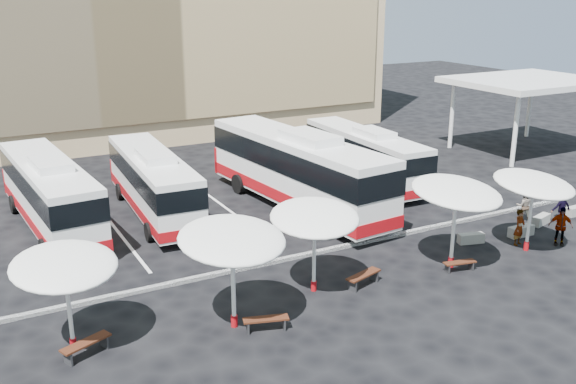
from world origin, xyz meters
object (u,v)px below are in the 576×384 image
wood_bench_1 (266,321)px  sunshade_1 (232,240)px  conc_bench_2 (541,220)px  bus_0 (49,191)px  sunshade_2 (315,218)px  wood_bench_0 (86,345)px  bus_1 (153,181)px  wood_bench_3 (460,264)px  passenger_1 (524,206)px  sunshade_3 (457,193)px  passenger_2 (560,226)px  passenger_0 (519,227)px  sunshade_4 (534,184)px  sunshade_0 (64,266)px  wood_bench_2 (363,277)px  bus_3 (365,154)px  passenger_3 (561,206)px  conc_bench_1 (521,231)px  bus_2 (297,168)px  conc_bench_0 (471,238)px

wood_bench_1 → sunshade_1: bearing=137.2°
conc_bench_2 → bus_0: bearing=152.8°
sunshade_2 → wood_bench_0: sunshade_2 is taller
bus_1 → wood_bench_3: (9.03, -12.99, -1.47)m
bus_1 → passenger_1: size_ratio=7.06×
sunshade_3 → passenger_2: (6.05, -0.47, -2.38)m
wood_bench_3 → passenger_0: 4.54m
sunshade_1 → passenger_2: (16.15, -0.20, -2.33)m
sunshade_1 → sunshade_4: bearing=0.2°
bus_0 → bus_1: 5.04m
sunshade_0 → wood_bench_2: (11.01, -0.64, -2.55)m
bus_3 → wood_bench_1: (-13.22, -13.19, -1.37)m
bus_0 → passenger_3: size_ratio=7.26×
bus_3 → sunshade_0: 22.36m
sunshade_1 → passenger_3: 19.01m
conc_bench_1 → wood_bench_0: bearing=-177.5°
sunshade_1 → sunshade_2: 4.01m
passenger_0 → passenger_1: passenger_0 is taller
passenger_2 → conc_bench_1: bearing=153.1°
sunshade_0 → wood_bench_1: bearing=-17.7°
wood_bench_3 → bus_2: bearing=100.5°
bus_2 → wood_bench_0: bearing=-148.9°
bus_2 → passenger_2: bus_2 is taller
sunshade_2 → wood_bench_3: (6.26, -1.33, -2.69)m
sunshade_0 → sunshade_1: sunshade_1 is taller
bus_1 → conc_bench_0: bearing=-39.9°
sunshade_0 → sunshade_2: bearing=-0.4°
bus_0 → wood_bench_3: bearing=-47.5°
sunshade_1 → wood_bench_1: size_ratio=2.57×
bus_0 → sunshade_0: (-1.28, -11.99, 1.06)m
bus_0 → wood_bench_0: (-0.98, -12.63, -1.49)m
sunshade_4 → passenger_3: (4.43, 1.84, -2.29)m
sunshade_4 → wood_bench_2: 8.98m
wood_bench_1 → conc_bench_0: wood_bench_1 is taller
bus_2 → wood_bench_0: 16.38m
bus_2 → sunshade_0: bus_2 is taller
bus_2 → bus_3: bearing=15.1°
passenger_1 → passenger_2: passenger_2 is taller
sunshade_1 → conc_bench_2: size_ratio=3.39×
wood_bench_3 → bus_1: bearing=124.8°
wood_bench_1 → passenger_0: bearing=6.2°
bus_2 → sunshade_1: bus_2 is taller
passenger_3 → bus_0: bearing=-11.6°
bus_1 → bus_3: bus_1 is taller
conc_bench_1 → passenger_0: bearing=-144.2°
bus_0 → passenger_3: bus_0 is taller
bus_2 → sunshade_0: (-13.39, -9.05, 0.76)m
wood_bench_1 → passenger_0: passenger_0 is taller
conc_bench_2 → bus_3: bearing=109.0°
conc_bench_1 → passenger_0: 1.32m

